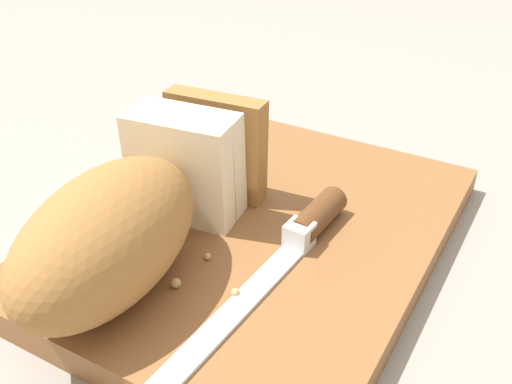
{
  "coord_description": "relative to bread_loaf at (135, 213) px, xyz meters",
  "views": [
    {
      "loc": [
        -0.36,
        -0.19,
        0.31
      ],
      "look_at": [
        0.0,
        0.0,
        0.05
      ],
      "focal_mm": 42.2,
      "sensor_mm": 36.0,
      "label": 1
    }
  ],
  "objects": [
    {
      "name": "crumb_stray_right",
      "position": [
        0.03,
        -0.04,
        -0.04
      ],
      "size": [
        0.01,
        0.01,
        0.01
      ],
      "primitive_type": "sphere",
      "color": "tan",
      "rests_on": "cutting_board"
    },
    {
      "name": "crumb_near_knife",
      "position": [
        0.1,
        -0.03,
        -0.04
      ],
      "size": [
        0.01,
        0.01,
        0.01
      ],
      "primitive_type": "sphere",
      "color": "tan",
      "rests_on": "cutting_board"
    },
    {
      "name": "ground_plane",
      "position": [
        0.09,
        -0.05,
        -0.07
      ],
      "size": [
        3.0,
        3.0,
        0.0
      ],
      "primitive_type": "plane",
      "color": "gray"
    },
    {
      "name": "crumb_near_loaf",
      "position": [
        -0.01,
        -0.04,
        -0.04
      ],
      "size": [
        0.01,
        0.01,
        0.01
      ],
      "primitive_type": "sphere",
      "color": "tan",
      "rests_on": "cutting_board"
    },
    {
      "name": "bread_loaf",
      "position": [
        0.0,
        0.0,
        0.0
      ],
      "size": [
        0.25,
        0.1,
        0.09
      ],
      "rotation": [
        0.0,
        0.0,
        0.06
      ],
      "color": "#996633",
      "rests_on": "cutting_board"
    },
    {
      "name": "cutting_board",
      "position": [
        0.09,
        -0.05,
        -0.06
      ],
      "size": [
        0.37,
        0.3,
        0.02
      ],
      "primitive_type": "cube",
      "rotation": [
        0.0,
        0.0,
        -0.04
      ],
      "color": "brown",
      "rests_on": "ground_plane"
    },
    {
      "name": "crumb_stray_left",
      "position": [
        -0.0,
        -0.08,
        -0.04
      ],
      "size": [
        0.01,
        0.01,
        0.01
      ],
      "primitive_type": "sphere",
      "color": "tan",
      "rests_on": "cutting_board"
    },
    {
      "name": "bread_knife",
      "position": [
        0.08,
        -0.1,
        -0.04
      ],
      "size": [
        0.25,
        0.04,
        0.02
      ],
      "rotation": [
        0.0,
        0.0,
        3.05
      ],
      "color": "silver",
      "rests_on": "cutting_board"
    }
  ]
}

